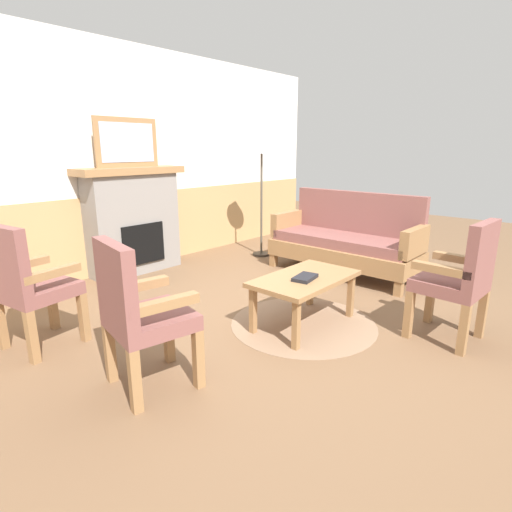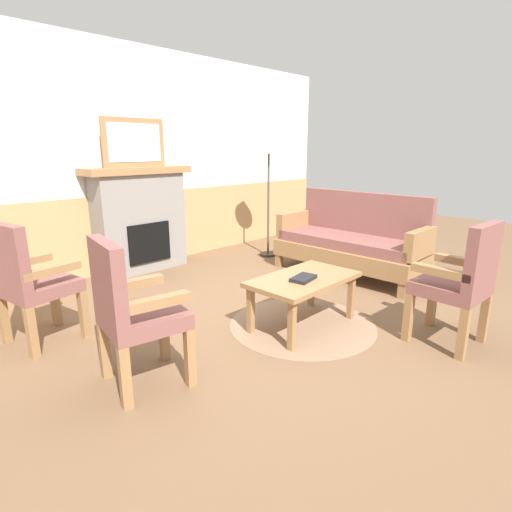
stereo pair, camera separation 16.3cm
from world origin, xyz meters
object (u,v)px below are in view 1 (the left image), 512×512
object	(u,v)px
fireplace	(133,220)
armchair_near_fireplace	(28,282)
framed_picture	(127,143)
book_on_table	(305,278)
coffee_table	(305,282)
floor_lamp_by_couch	(262,152)
armchair_front_left	(460,276)
armchair_by_window_left	(139,310)
couch	(346,241)

from	to	relation	value
fireplace	armchair_near_fireplace	xyz separation A→B (m)	(-1.65, -1.19, -0.11)
framed_picture	book_on_table	world-z (taller)	framed_picture
fireplace	coffee_table	world-z (taller)	fireplace
fireplace	coffee_table	xyz separation A→B (m)	(0.08, -2.48, -0.27)
floor_lamp_by_couch	armchair_front_left	bearing A→B (deg)	-109.05
framed_picture	armchair_by_window_left	world-z (taller)	framed_picture
book_on_table	floor_lamp_by_couch	size ratio (longest dim) A/B	0.14
framed_picture	armchair_front_left	size ratio (longest dim) A/B	0.82
couch	armchair_near_fireplace	xyz separation A→B (m)	(-3.32, 0.80, 0.14)
fireplace	book_on_table	distance (m)	2.54
armchair_by_window_left	coffee_table	bearing A→B (deg)	-7.97
couch	floor_lamp_by_couch	size ratio (longest dim) A/B	1.07
armchair_near_fireplace	armchair_by_window_left	distance (m)	1.12
framed_picture	armchair_front_left	distance (m)	3.75
couch	armchair_front_left	world-z (taller)	same
couch	armchair_near_fireplace	size ratio (longest dim) A/B	1.84
coffee_table	armchair_front_left	distance (m)	1.21
fireplace	book_on_table	bearing A→B (deg)	-89.65
couch	framed_picture	bearing A→B (deg)	130.07
armchair_front_left	armchair_near_fireplace	bearing A→B (deg)	133.86
framed_picture	couch	xyz separation A→B (m)	(1.67, -1.98, -1.16)
armchair_near_fireplace	book_on_table	bearing A→B (deg)	-38.89
framed_picture	coffee_table	world-z (taller)	framed_picture
couch	floor_lamp_by_couch	distance (m)	1.69
floor_lamp_by_couch	armchair_near_fireplace	bearing A→B (deg)	-170.85
couch	armchair_front_left	distance (m)	1.89
couch	armchair_near_fireplace	world-z (taller)	same
armchair_front_left	floor_lamp_by_couch	world-z (taller)	floor_lamp_by_couch
coffee_table	book_on_table	distance (m)	0.11
framed_picture	couch	world-z (taller)	framed_picture
couch	coffee_table	distance (m)	1.67
couch	book_on_table	xyz separation A→B (m)	(-1.65, -0.55, 0.06)
floor_lamp_by_couch	couch	bearing A→B (deg)	-88.34
couch	book_on_table	bearing A→B (deg)	-161.69
fireplace	couch	distance (m)	2.60
fireplace	framed_picture	distance (m)	0.91
armchair_near_fireplace	armchair_by_window_left	world-z (taller)	same
coffee_table	armchair_by_window_left	distance (m)	1.51
fireplace	framed_picture	size ratio (longest dim) A/B	1.62
couch	book_on_table	world-z (taller)	couch
coffee_table	couch	bearing A→B (deg)	17.55
fireplace	framed_picture	bearing A→B (deg)	90.00
fireplace	coffee_table	bearing A→B (deg)	-88.15
armchair_by_window_left	floor_lamp_by_couch	world-z (taller)	floor_lamp_by_couch
book_on_table	armchair_near_fireplace	xyz separation A→B (m)	(-1.66, 1.34, 0.08)
couch	armchair_by_window_left	size ratio (longest dim) A/B	1.84
armchair_by_window_left	book_on_table	bearing A→B (deg)	-10.09
couch	book_on_table	size ratio (longest dim) A/B	7.61
couch	armchair_front_left	xyz separation A→B (m)	(-1.04, -1.57, 0.14)
armchair_near_fireplace	floor_lamp_by_couch	world-z (taller)	floor_lamp_by_couch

